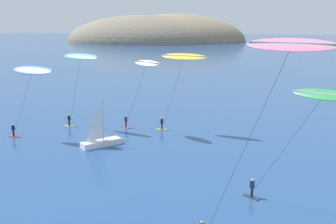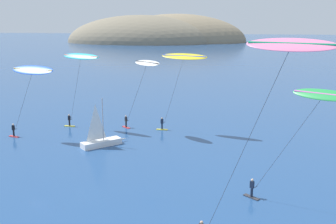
{
  "view_description": "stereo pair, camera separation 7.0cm",
  "coord_description": "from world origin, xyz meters",
  "px_view_note": "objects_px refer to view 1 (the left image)",
  "views": [
    {
      "loc": [
        7.13,
        -15.2,
        15.33
      ],
      "look_at": [
        2.37,
        25.45,
        5.65
      ],
      "focal_mm": 45.0,
      "sensor_mm": 36.0,
      "label": 1
    },
    {
      "loc": [
        7.2,
        -15.2,
        15.33
      ],
      "look_at": [
        2.37,
        25.45,
        5.65
      ],
      "focal_mm": 45.0,
      "sensor_mm": 36.0,
      "label": 2
    }
  ],
  "objects_px": {
    "kitesurfer_blue": "(31,74)",
    "kitesurfer_yellow": "(182,62)",
    "sailboat_near": "(103,140)",
    "kitesurfer_pink": "(283,64)",
    "kitesurfer_white": "(145,69)",
    "kitesurfer_green": "(315,107)",
    "kitesurfer_cyan": "(80,62)"
  },
  "relations": [
    {
      "from": "kitesurfer_blue",
      "to": "kitesurfer_yellow",
      "type": "height_order",
      "value": "kitesurfer_yellow"
    },
    {
      "from": "sailboat_near",
      "to": "kitesurfer_pink",
      "type": "relative_size",
      "value": 0.41
    },
    {
      "from": "sailboat_near",
      "to": "kitesurfer_white",
      "type": "relative_size",
      "value": 0.59
    },
    {
      "from": "kitesurfer_green",
      "to": "kitesurfer_white",
      "type": "relative_size",
      "value": 1.03
    },
    {
      "from": "kitesurfer_cyan",
      "to": "kitesurfer_white",
      "type": "relative_size",
      "value": 1.06
    },
    {
      "from": "kitesurfer_pink",
      "to": "kitesurfer_blue",
      "type": "distance_m",
      "value": 34.95
    },
    {
      "from": "kitesurfer_green",
      "to": "kitesurfer_blue",
      "type": "distance_m",
      "value": 33.46
    },
    {
      "from": "kitesurfer_white",
      "to": "sailboat_near",
      "type": "bearing_deg",
      "value": -126.75
    },
    {
      "from": "kitesurfer_cyan",
      "to": "kitesurfer_pink",
      "type": "bearing_deg",
      "value": -53.29
    },
    {
      "from": "kitesurfer_blue",
      "to": "kitesurfer_cyan",
      "type": "relative_size",
      "value": 0.91
    },
    {
      "from": "kitesurfer_yellow",
      "to": "kitesurfer_cyan",
      "type": "xyz_separation_m",
      "value": [
        -13.48,
        0.2,
        -0.28
      ]
    },
    {
      "from": "kitesurfer_green",
      "to": "kitesurfer_white",
      "type": "bearing_deg",
      "value": 128.5
    },
    {
      "from": "sailboat_near",
      "to": "kitesurfer_green",
      "type": "xyz_separation_m",
      "value": [
        20.36,
        -14.96,
        7.89
      ]
    },
    {
      "from": "kitesurfer_pink",
      "to": "kitesurfer_yellow",
      "type": "bearing_deg",
      "value": 105.72
    },
    {
      "from": "kitesurfer_pink",
      "to": "kitesurfer_white",
      "type": "relative_size",
      "value": 1.46
    },
    {
      "from": "kitesurfer_green",
      "to": "kitesurfer_cyan",
      "type": "xyz_separation_m",
      "value": [
        -25.13,
        21.85,
        0.45
      ]
    },
    {
      "from": "kitesurfer_green",
      "to": "kitesurfer_blue",
      "type": "relative_size",
      "value": 1.07
    },
    {
      "from": "kitesurfer_green",
      "to": "kitesurfer_blue",
      "type": "bearing_deg",
      "value": 151.02
    },
    {
      "from": "kitesurfer_blue",
      "to": "kitesurfer_white",
      "type": "distance_m",
      "value": 13.68
    },
    {
      "from": "kitesurfer_green",
      "to": "sailboat_near",
      "type": "bearing_deg",
      "value": 143.68
    },
    {
      "from": "kitesurfer_pink",
      "to": "kitesurfer_blue",
      "type": "bearing_deg",
      "value": 137.84
    },
    {
      "from": "kitesurfer_green",
      "to": "kitesurfer_yellow",
      "type": "bearing_deg",
      "value": 118.27
    },
    {
      "from": "sailboat_near",
      "to": "kitesurfer_green",
      "type": "relative_size",
      "value": 0.57
    },
    {
      "from": "kitesurfer_pink",
      "to": "kitesurfer_cyan",
      "type": "distance_m",
      "value": 36.24
    },
    {
      "from": "kitesurfer_cyan",
      "to": "kitesurfer_white",
      "type": "distance_m",
      "value": 8.99
    },
    {
      "from": "kitesurfer_green",
      "to": "kitesurfer_pink",
      "type": "height_order",
      "value": "kitesurfer_pink"
    },
    {
      "from": "kitesurfer_pink",
      "to": "kitesurfer_white",
      "type": "height_order",
      "value": "kitesurfer_pink"
    },
    {
      "from": "kitesurfer_blue",
      "to": "kitesurfer_cyan",
      "type": "height_order",
      "value": "kitesurfer_cyan"
    },
    {
      "from": "kitesurfer_pink",
      "to": "kitesurfer_white",
      "type": "bearing_deg",
      "value": 114.78
    },
    {
      "from": "sailboat_near",
      "to": "kitesurfer_blue",
      "type": "relative_size",
      "value": 0.62
    },
    {
      "from": "kitesurfer_pink",
      "to": "kitesurfer_cyan",
      "type": "bearing_deg",
      "value": 126.71
    },
    {
      "from": "kitesurfer_green",
      "to": "kitesurfer_yellow",
      "type": "relative_size",
      "value": 0.96
    }
  ]
}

